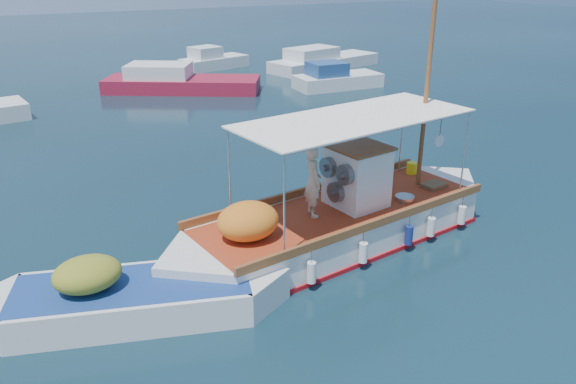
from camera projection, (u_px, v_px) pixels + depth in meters
name	position (u px, v px, depth m)	size (l,w,h in m)	color
ground	(339.00, 245.00, 15.42)	(160.00, 160.00, 0.00)	black
fishing_caique	(338.00, 223.00, 15.37)	(10.81, 4.07, 6.67)	white
dinghy	(130.00, 301.00, 12.26)	(6.71, 3.27, 1.70)	white
bg_boat_n	(178.00, 83.00, 33.33)	(9.24, 6.94, 1.80)	maroon
bg_boat_ne	(335.00, 80.00, 34.18)	(5.37, 2.40, 1.80)	silver
bg_boat_e	(322.00, 62.00, 40.16)	(9.16, 4.74, 1.80)	silver
bg_boat_far_n	(212.00, 62.00, 40.28)	(5.26, 3.28, 1.80)	silver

